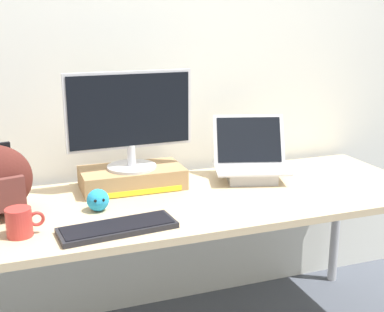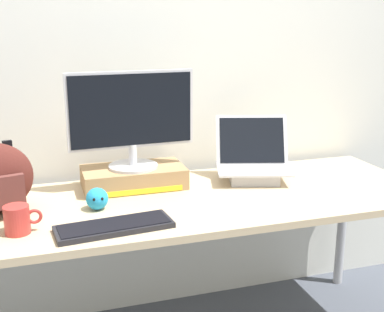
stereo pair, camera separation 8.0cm
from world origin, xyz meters
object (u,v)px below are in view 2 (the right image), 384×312
object	(u,v)px
desktop_monitor	(132,118)
coffee_mug	(18,220)
open_laptop	(253,167)
external_keyboard	(114,226)
toner_box_yellow	(134,177)
plush_toy	(97,199)

from	to	relation	value
desktop_monitor	coffee_mug	bearing A→B (deg)	-144.51
open_laptop	external_keyboard	distance (m)	0.81
open_laptop	coffee_mug	distance (m)	1.09
toner_box_yellow	external_keyboard	distance (m)	0.48
desktop_monitor	plush_toy	world-z (taller)	desktop_monitor
toner_box_yellow	open_laptop	xyz separation A→B (m)	(0.55, -0.07, 0.02)
desktop_monitor	plush_toy	xyz separation A→B (m)	(-0.19, -0.23, -0.27)
toner_box_yellow	external_keyboard	bearing A→B (deg)	-109.42
toner_box_yellow	coffee_mug	world-z (taller)	coffee_mug
external_keyboard	plush_toy	distance (m)	0.22
desktop_monitor	plush_toy	size ratio (longest dim) A/B	6.36
desktop_monitor	external_keyboard	bearing A→B (deg)	-112.30
desktop_monitor	open_laptop	distance (m)	0.61
desktop_monitor	coffee_mug	distance (m)	0.67
toner_box_yellow	desktop_monitor	size ratio (longest dim) A/B	0.81
open_laptop	coffee_mug	bearing A→B (deg)	-146.83
open_laptop	plush_toy	bearing A→B (deg)	-151.19
external_keyboard	plush_toy	xyz separation A→B (m)	(-0.03, 0.22, 0.03)
open_laptop	plush_toy	size ratio (longest dim) A/B	4.47
desktop_monitor	open_laptop	xyz separation A→B (m)	(0.55, -0.07, -0.25)
toner_box_yellow	external_keyboard	xyz separation A→B (m)	(-0.16, -0.45, -0.03)
external_keyboard	open_laptop	bearing A→B (deg)	22.88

